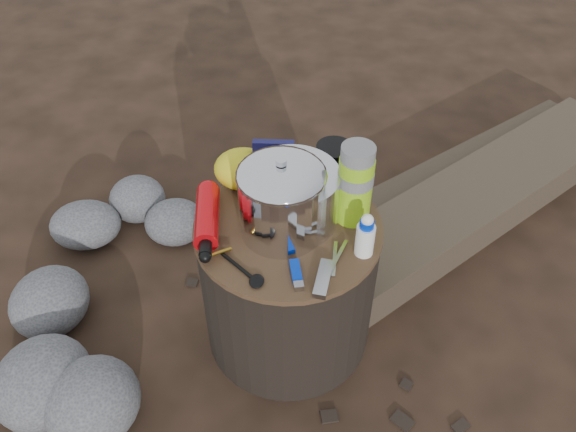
{
  "coord_description": "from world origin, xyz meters",
  "views": [
    {
      "loc": [
        0.05,
        -1.07,
        1.49
      ],
      "look_at": [
        0.0,
        0.0,
        0.48
      ],
      "focal_mm": 36.74,
      "sensor_mm": 36.0,
      "label": 1
    }
  ],
  "objects_px": {
    "stump": "(288,283)",
    "log_main": "(465,207)",
    "fuel_bottle": "(207,216)",
    "camping_pot": "(282,198)",
    "travel_mug": "(333,168)",
    "thermos": "(355,184)"
  },
  "relations": [
    {
      "from": "travel_mug",
      "to": "thermos",
      "type": "bearing_deg",
      "value": -65.95
    },
    {
      "from": "stump",
      "to": "log_main",
      "type": "bearing_deg",
      "value": 40.02
    },
    {
      "from": "camping_pot",
      "to": "fuel_bottle",
      "type": "relative_size",
      "value": 0.83
    },
    {
      "from": "fuel_bottle",
      "to": "stump",
      "type": "bearing_deg",
      "value": -5.46
    },
    {
      "from": "camping_pot",
      "to": "travel_mug",
      "type": "distance_m",
      "value": 0.21
    },
    {
      "from": "camping_pot",
      "to": "thermos",
      "type": "xyz_separation_m",
      "value": [
        0.18,
        0.05,
        0.0
      ]
    },
    {
      "from": "stump",
      "to": "fuel_bottle",
      "type": "height_order",
      "value": "fuel_bottle"
    },
    {
      "from": "log_main",
      "to": "thermos",
      "type": "height_order",
      "value": "thermos"
    },
    {
      "from": "stump",
      "to": "thermos",
      "type": "height_order",
      "value": "thermos"
    },
    {
      "from": "camping_pot",
      "to": "travel_mug",
      "type": "bearing_deg",
      "value": 52.73
    },
    {
      "from": "fuel_bottle",
      "to": "thermos",
      "type": "xyz_separation_m",
      "value": [
        0.37,
        0.05,
        0.08
      ]
    },
    {
      "from": "camping_pot",
      "to": "stump",
      "type": "bearing_deg",
      "value": 31.92
    },
    {
      "from": "fuel_bottle",
      "to": "travel_mug",
      "type": "height_order",
      "value": "travel_mug"
    },
    {
      "from": "log_main",
      "to": "camping_pot",
      "type": "relative_size",
      "value": 7.86
    },
    {
      "from": "stump",
      "to": "camping_pot",
      "type": "xyz_separation_m",
      "value": [
        -0.02,
        -0.01,
        0.33
      ]
    },
    {
      "from": "stump",
      "to": "thermos",
      "type": "bearing_deg",
      "value": 15.39
    },
    {
      "from": "stump",
      "to": "thermos",
      "type": "xyz_separation_m",
      "value": [
        0.16,
        0.04,
        0.33
      ]
    },
    {
      "from": "log_main",
      "to": "travel_mug",
      "type": "relative_size",
      "value": 12.09
    },
    {
      "from": "stump",
      "to": "log_main",
      "type": "distance_m",
      "value": 0.81
    },
    {
      "from": "log_main",
      "to": "thermos",
      "type": "distance_m",
      "value": 0.81
    },
    {
      "from": "fuel_bottle",
      "to": "log_main",
      "type": "bearing_deg",
      "value": 25.75
    },
    {
      "from": "log_main",
      "to": "thermos",
      "type": "bearing_deg",
      "value": -84.3
    }
  ]
}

